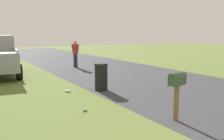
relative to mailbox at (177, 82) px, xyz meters
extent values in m
cube|color=#38383D|center=(1.85, -2.91, -0.99)|extent=(60.00, 6.86, 0.01)
cube|color=brown|center=(0.00, 0.00, -0.53)|extent=(0.09, 0.09, 0.93)
cube|color=#334C33|center=(0.00, 0.00, 0.04)|extent=(0.27, 0.52, 0.22)
cylinder|color=#334C33|center=(0.00, 0.00, 0.15)|extent=(0.27, 0.52, 0.20)
cube|color=red|center=(0.11, 0.00, 0.11)|extent=(0.02, 0.04, 0.18)
cube|color=#93999E|center=(8.40, 2.41, 0.40)|extent=(2.57, 0.32, 0.12)
cylinder|color=black|center=(11.11, 2.09, -0.61)|extent=(0.78, 0.33, 0.76)
cylinder|color=black|center=(7.85, 2.39, -0.61)|extent=(0.78, 0.33, 0.76)
cylinder|color=black|center=(3.95, 0.05, -0.50)|extent=(0.50, 0.50, 0.98)
cylinder|color=black|center=(3.95, 0.05, 0.03)|extent=(0.52, 0.52, 0.08)
cylinder|color=#2D3351|center=(10.42, -1.61, -0.56)|extent=(0.14, 0.14, 0.87)
cylinder|color=#2D3351|center=(10.54, -1.53, -0.56)|extent=(0.14, 0.14, 0.87)
cylinder|color=#B23333|center=(10.48, -1.57, 0.20)|extent=(0.30, 0.30, 0.65)
sphere|color=tan|center=(10.48, -1.57, 0.64)|extent=(0.24, 0.24, 0.24)
cylinder|color=#B23333|center=(10.32, -1.68, 0.23)|extent=(0.09, 0.18, 0.59)
cylinder|color=#B23333|center=(10.64, -1.45, 0.23)|extent=(0.09, 0.18, 0.59)
cylinder|color=silver|center=(1.87, 1.69, -0.96)|extent=(0.07, 0.12, 0.07)
cylinder|color=white|center=(4.36, 1.21, -0.95)|extent=(0.13, 0.12, 0.08)
cylinder|color=#B2D8BF|center=(4.32, 1.31, -0.96)|extent=(0.23, 0.15, 0.07)
camera|label=1|loc=(-4.36, 4.48, 1.22)|focal=39.49mm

